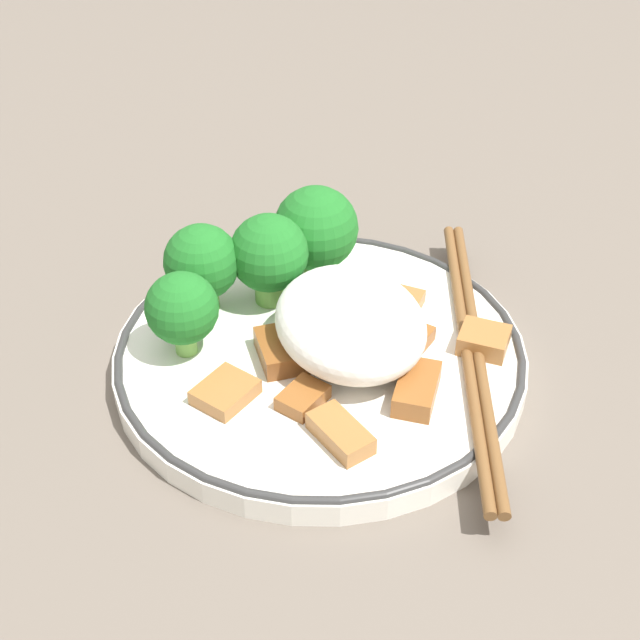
% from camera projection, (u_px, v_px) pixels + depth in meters
% --- Properties ---
extents(ground_plane, '(3.00, 3.00, 0.00)m').
position_uv_depth(ground_plane, '(320.00, 366.00, 0.53)').
color(ground_plane, '#665B51').
extents(plate, '(0.24, 0.24, 0.02)m').
position_uv_depth(plate, '(320.00, 354.00, 0.52)').
color(plate, white).
rests_on(plate, ground_plane).
extents(rice_mound, '(0.10, 0.08, 0.05)m').
position_uv_depth(rice_mound, '(350.00, 323.00, 0.50)').
color(rice_mound, white).
rests_on(rice_mound, plate).
extents(broccoli_back_left, '(0.05, 0.05, 0.06)m').
position_uv_depth(broccoli_back_left, '(316.00, 229.00, 0.56)').
color(broccoli_back_left, '#72AD4C').
rests_on(broccoli_back_left, plate).
extents(broccoli_back_center, '(0.05, 0.05, 0.06)m').
position_uv_depth(broccoli_back_center, '(269.00, 255.00, 0.53)').
color(broccoli_back_center, '#72AD4C').
rests_on(broccoli_back_center, plate).
extents(broccoli_back_right, '(0.05, 0.05, 0.06)m').
position_uv_depth(broccoli_back_right, '(202.00, 263.00, 0.53)').
color(broccoli_back_right, '#72AD4C').
rests_on(broccoli_back_right, plate).
extents(broccoli_mid_left, '(0.04, 0.04, 0.05)m').
position_uv_depth(broccoli_mid_left, '(182.00, 309.00, 0.50)').
color(broccoli_mid_left, '#72AD4C').
rests_on(broccoli_mid_left, plate).
extents(meat_near_front, '(0.03, 0.03, 0.01)m').
position_uv_depth(meat_near_front, '(303.00, 398.00, 0.48)').
color(meat_near_front, brown).
rests_on(meat_near_front, plate).
extents(meat_near_left, '(0.04, 0.04, 0.01)m').
position_uv_depth(meat_near_left, '(286.00, 350.00, 0.51)').
color(meat_near_left, brown).
rests_on(meat_near_left, plate).
extents(meat_near_right, '(0.04, 0.04, 0.01)m').
position_uv_depth(meat_near_right, '(225.00, 392.00, 0.48)').
color(meat_near_right, '#9E6633').
rests_on(meat_near_right, plate).
extents(meat_near_back, '(0.04, 0.04, 0.01)m').
position_uv_depth(meat_near_back, '(417.00, 389.00, 0.48)').
color(meat_near_back, brown).
rests_on(meat_near_back, plate).
extents(meat_on_rice_edge, '(0.04, 0.02, 0.01)m').
position_uv_depth(meat_on_rice_edge, '(341.00, 433.00, 0.46)').
color(meat_on_rice_edge, '#9E6633').
rests_on(meat_on_rice_edge, plate).
extents(meat_mid_left, '(0.03, 0.03, 0.01)m').
position_uv_depth(meat_mid_left, '(407.00, 337.00, 0.52)').
color(meat_mid_left, brown).
rests_on(meat_mid_left, plate).
extents(meat_mid_right, '(0.04, 0.04, 0.01)m').
position_uv_depth(meat_mid_right, '(394.00, 301.00, 0.55)').
color(meat_mid_right, '#9E6633').
rests_on(meat_mid_right, plate).
extents(meat_far_scatter, '(0.04, 0.04, 0.01)m').
position_uv_depth(meat_far_scatter, '(484.00, 340.00, 0.51)').
color(meat_far_scatter, '#9E6633').
rests_on(meat_far_scatter, plate).
extents(chopsticks, '(0.22, 0.13, 0.01)m').
position_uv_depth(chopsticks, '(471.00, 346.00, 0.51)').
color(chopsticks, brown).
rests_on(chopsticks, plate).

